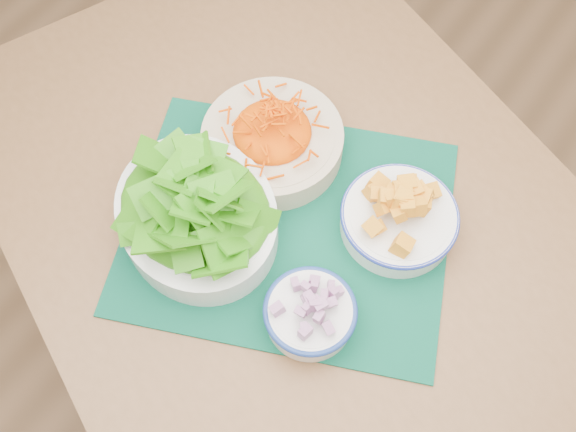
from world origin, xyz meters
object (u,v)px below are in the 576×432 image
object	(u,v)px
onion_bowl	(310,312)
table	(312,260)
squash_bowl	(400,214)
placemat	(288,226)
lettuce_bowl	(196,209)
carrot_bowl	(272,136)

from	to	relation	value
onion_bowl	table	bearing A→B (deg)	122.13
squash_bowl	placemat	bearing A→B (deg)	-145.09
lettuce_bowl	onion_bowl	bearing A→B (deg)	17.87
lettuce_bowl	placemat	bearing A→B (deg)	60.68
table	onion_bowl	world-z (taller)	onion_bowl
table	squash_bowl	distance (m)	0.19
table	lettuce_bowl	distance (m)	0.23
placemat	carrot_bowl	world-z (taller)	carrot_bowl
placemat	onion_bowl	bearing A→B (deg)	-66.79
placemat	squash_bowl	bearing A→B (deg)	10.71
lettuce_bowl	onion_bowl	size ratio (longest dim) A/B	2.59
squash_bowl	onion_bowl	bearing A→B (deg)	-96.47
carrot_bowl	lettuce_bowl	xyz separation A→B (m)	(-0.01, -0.18, 0.01)
table	lettuce_bowl	size ratio (longest dim) A/B	4.28
placemat	squash_bowl	size ratio (longest dim) A/B	2.45
carrot_bowl	onion_bowl	xyz separation A→B (m)	(0.21, -0.20, -0.01)
squash_bowl	carrot_bowl	bearing A→B (deg)	-180.00
table	carrot_bowl	bearing A→B (deg)	170.88
carrot_bowl	lettuce_bowl	bearing A→B (deg)	-92.89
placemat	lettuce_bowl	size ratio (longest dim) A/B	1.43
placemat	carrot_bowl	xyz separation A→B (m)	(-0.10, 0.10, 0.05)
lettuce_bowl	onion_bowl	xyz separation A→B (m)	(0.22, -0.02, -0.02)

